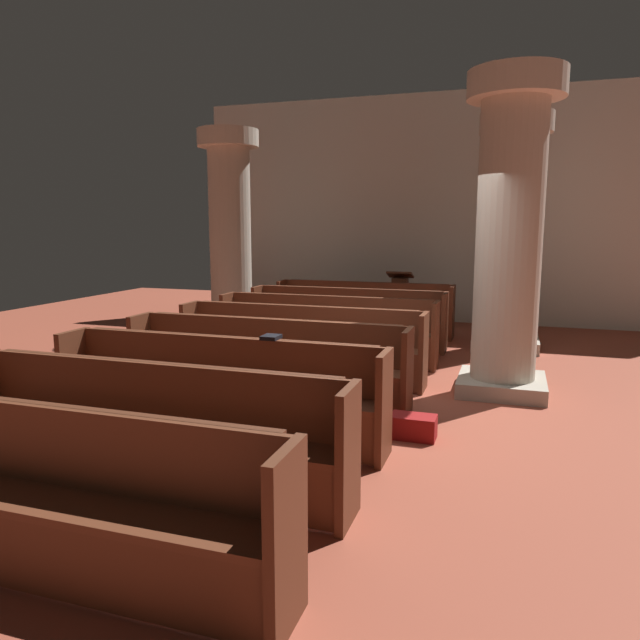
# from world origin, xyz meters

# --- Properties ---
(ground_plane) EXTENTS (19.20, 19.20, 0.00)m
(ground_plane) POSITION_xyz_m (0.00, 0.00, 0.00)
(ground_plane) COLOR #9E4733
(back_wall) EXTENTS (10.00, 0.16, 4.50)m
(back_wall) POSITION_xyz_m (0.00, 6.08, 2.25)
(back_wall) COLOR silver
(back_wall) RESTS_ON ground
(pew_row_0) EXTENTS (3.17, 0.47, 0.93)m
(pew_row_0) POSITION_xyz_m (-1.11, 4.13, 0.50)
(pew_row_0) COLOR brown
(pew_row_0) RESTS_ON ground
(pew_row_1) EXTENTS (3.17, 0.46, 0.93)m
(pew_row_1) POSITION_xyz_m (-1.11, 3.02, 0.50)
(pew_row_1) COLOR brown
(pew_row_1) RESTS_ON ground
(pew_row_2) EXTENTS (3.17, 0.46, 0.93)m
(pew_row_2) POSITION_xyz_m (-1.11, 1.92, 0.50)
(pew_row_2) COLOR brown
(pew_row_2) RESTS_ON ground
(pew_row_3) EXTENTS (3.17, 0.47, 0.93)m
(pew_row_3) POSITION_xyz_m (-1.11, 0.82, 0.50)
(pew_row_3) COLOR brown
(pew_row_3) RESTS_ON ground
(pew_row_4) EXTENTS (3.17, 0.46, 0.93)m
(pew_row_4) POSITION_xyz_m (-1.11, -0.29, 0.50)
(pew_row_4) COLOR brown
(pew_row_4) RESTS_ON ground
(pew_row_5) EXTENTS (3.17, 0.47, 0.93)m
(pew_row_5) POSITION_xyz_m (-1.11, -1.39, 0.50)
(pew_row_5) COLOR brown
(pew_row_5) RESTS_ON ground
(pew_row_6) EXTENTS (3.17, 0.46, 0.93)m
(pew_row_6) POSITION_xyz_m (-1.11, -2.49, 0.50)
(pew_row_6) COLOR brown
(pew_row_6) RESTS_ON ground
(pew_row_7) EXTENTS (3.17, 0.46, 0.93)m
(pew_row_7) POSITION_xyz_m (-1.11, -3.60, 0.50)
(pew_row_7) COLOR brown
(pew_row_7) RESTS_ON ground
(pillar_aisle_side) EXTENTS (1.09, 1.09, 3.61)m
(pillar_aisle_side) POSITION_xyz_m (1.34, 3.66, 1.88)
(pillar_aisle_side) COLOR #B6AD9A
(pillar_aisle_side) RESTS_ON ground
(pillar_far_side) EXTENTS (1.09, 1.09, 3.61)m
(pillar_far_side) POSITION_xyz_m (-3.51, 3.70, 1.88)
(pillar_far_side) COLOR #B6AD9A
(pillar_far_side) RESTS_ON ground
(pillar_aisle_rear) EXTENTS (1.06, 1.06, 3.61)m
(pillar_aisle_rear) POSITION_xyz_m (1.34, 1.03, 1.88)
(pillar_aisle_rear) COLOR #B6AD9A
(pillar_aisle_rear) RESTS_ON ground
(lectern) EXTENTS (0.48, 0.45, 1.08)m
(lectern) POSITION_xyz_m (-0.63, 5.07, 0.45)
(lectern) COLOR #562B1A
(lectern) RESTS_ON ground
(hymn_book) EXTENTS (0.15, 0.18, 0.04)m
(hymn_book) POSITION_xyz_m (-0.65, -1.20, 0.95)
(hymn_book) COLOR black
(hymn_book) RESTS_ON pew_row_5
(kneeler_box_red) EXTENTS (0.42, 0.25, 0.22)m
(kneeler_box_red) POSITION_xyz_m (0.60, -0.82, 0.11)
(kneeler_box_red) COLOR maroon
(kneeler_box_red) RESTS_ON ground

